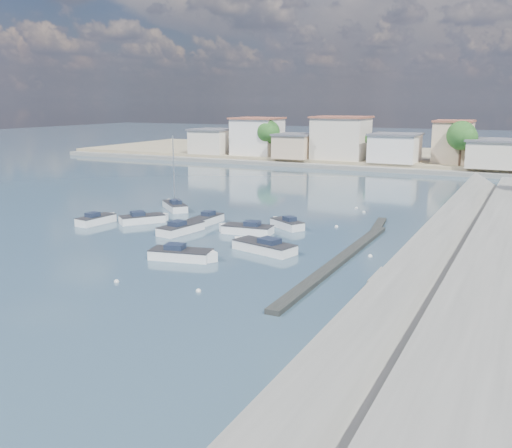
% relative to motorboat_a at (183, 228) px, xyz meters
% --- Properties ---
extents(ground, '(400.00, 400.00, 0.00)m').
position_rel_motorboat_a_xyz_m(ground, '(10.35, 26.60, -0.38)').
color(ground, '#2A3F54').
rests_on(ground, ground).
extents(seawall_walkway, '(5.00, 90.00, 1.80)m').
position_rel_motorboat_a_xyz_m(seawall_walkway, '(28.85, -0.40, 0.52)').
color(seawall_walkway, slate).
rests_on(seawall_walkway, ground).
extents(breakwater, '(2.00, 31.02, 0.35)m').
position_rel_motorboat_a_xyz_m(breakwater, '(17.25, -0.72, -0.21)').
color(breakwater, black).
rests_on(breakwater, ground).
extents(far_shore_land, '(160.00, 40.00, 1.40)m').
position_rel_motorboat_a_xyz_m(far_shore_land, '(10.35, 78.60, 0.32)').
color(far_shore_land, gray).
rests_on(far_shore_land, ground).
extents(far_shore_quay, '(160.00, 2.50, 0.80)m').
position_rel_motorboat_a_xyz_m(far_shore_quay, '(10.35, 57.60, 0.02)').
color(far_shore_quay, slate).
rests_on(far_shore_quay, ground).
extents(far_town, '(113.01, 12.80, 8.35)m').
position_rel_motorboat_a_xyz_m(far_town, '(21.06, 63.52, 4.56)').
color(far_town, beige).
rests_on(far_town, far_shore_land).
extents(shore_trees, '(74.56, 38.32, 7.92)m').
position_rel_motorboat_a_xyz_m(shore_trees, '(18.69, 54.71, 5.84)').
color(shore_trees, '#38281E').
rests_on(shore_trees, ground).
extents(motorboat_a, '(2.72, 5.74, 1.48)m').
position_rel_motorboat_a_xyz_m(motorboat_a, '(0.00, 0.00, 0.00)').
color(motorboat_a, white).
rests_on(motorboat_a, ground).
extents(motorboat_b, '(4.32, 4.81, 1.48)m').
position_rel_motorboat_a_xyz_m(motorboat_b, '(-6.21, 2.02, -0.00)').
color(motorboat_b, white).
rests_on(motorboat_b, ground).
extents(motorboat_c, '(6.42, 3.56, 1.48)m').
position_rel_motorboat_a_xyz_m(motorboat_c, '(10.17, -3.00, 0.00)').
color(motorboat_c, white).
rests_on(motorboat_c, ground).
extents(motorboat_d, '(5.56, 2.56, 1.48)m').
position_rel_motorboat_a_xyz_m(motorboat_d, '(5.76, 2.33, -0.00)').
color(motorboat_d, white).
rests_on(motorboat_d, ground).
extents(motorboat_e, '(2.12, 4.88, 1.48)m').
position_rel_motorboat_a_xyz_m(motorboat_e, '(-10.44, -0.51, -0.00)').
color(motorboat_e, white).
rests_on(motorboat_e, ground).
extents(motorboat_f, '(4.24, 3.45, 1.48)m').
position_rel_motorboat_a_xyz_m(motorboat_f, '(8.35, 6.44, -0.00)').
color(motorboat_f, white).
rests_on(motorboat_f, ground).
extents(motorboat_g, '(1.93, 5.08, 1.48)m').
position_rel_motorboat_a_xyz_m(motorboat_g, '(-0.01, 4.21, 0.00)').
color(motorboat_g, white).
rests_on(motorboat_g, ground).
extents(motorboat_h, '(5.80, 3.04, 1.48)m').
position_rel_motorboat_a_xyz_m(motorboat_h, '(5.65, -8.27, -0.00)').
color(motorboat_h, white).
rests_on(motorboat_h, ground).
extents(sailboat, '(5.24, 4.94, 9.00)m').
position_rel_motorboat_a_xyz_m(sailboat, '(-7.68, 9.76, 0.04)').
color(sailboat, white).
rests_on(sailboat, ground).
extents(mooring_buoys, '(14.84, 35.67, 0.37)m').
position_rel_motorboat_a_xyz_m(mooring_buoys, '(12.15, 2.60, -0.33)').
color(mooring_buoys, white).
rests_on(mooring_buoys, ground).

